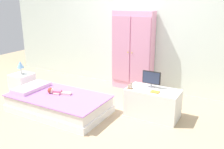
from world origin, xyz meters
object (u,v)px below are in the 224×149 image
object	(u,v)px
table_lamp	(20,65)
nightstand	(23,84)
tv_monitor	(151,78)
doll	(55,91)
bed	(59,103)
tv_stand	(153,103)
book_orange	(155,92)
wardrobe	(133,51)
rocking_horse_toy	(130,86)

from	to	relation	value
table_lamp	nightstand	bearing A→B (deg)	90.00
tv_monitor	doll	bearing A→B (deg)	-156.58
bed	tv_monitor	size ratio (longest dim) A/B	5.60
bed	tv_stand	size ratio (longest dim) A/B	1.99
doll	book_orange	size ratio (longest dim) A/B	3.18
tv_stand	tv_monitor	size ratio (longest dim) A/B	2.82
nightstand	table_lamp	bearing A→B (deg)	-90.00
wardrobe	tv_stand	bearing A→B (deg)	-51.07
table_lamp	tv_monitor	xyz separation A→B (m)	(2.32, 0.40, 0.01)
nightstand	table_lamp	size ratio (longest dim) A/B	1.65
tv_stand	rocking_horse_toy	distance (m)	0.43
nightstand	tv_monitor	bearing A→B (deg)	9.73
bed	tv_monitor	world-z (taller)	tv_monitor
bed	book_orange	bearing A→B (deg)	18.29
tv_stand	book_orange	xyz separation A→B (m)	(0.06, -0.09, 0.22)
bed	tv_stand	xyz separation A→B (m)	(1.34, 0.55, 0.08)
table_lamp	wardrobe	xyz separation A→B (m)	(1.61, 1.29, 0.18)
doll	tv_stand	distance (m)	1.53
bed	book_orange	xyz separation A→B (m)	(1.40, 0.46, 0.30)
rocking_horse_toy	book_orange	xyz separation A→B (m)	(0.37, 0.04, -0.04)
bed	table_lamp	size ratio (longest dim) A/B	6.36
rocking_horse_toy	book_orange	distance (m)	0.37
bed	rocking_horse_toy	xyz separation A→B (m)	(1.03, 0.42, 0.34)
bed	doll	xyz separation A→B (m)	(-0.09, 0.03, 0.17)
doll	table_lamp	world-z (taller)	table_lamp
tv_stand	book_orange	distance (m)	0.25
doll	rocking_horse_toy	world-z (taller)	rocking_horse_toy
table_lamp	tv_stand	distance (m)	2.44
doll	rocking_horse_toy	distance (m)	1.20
bed	nightstand	world-z (taller)	nightstand
wardrobe	rocking_horse_toy	xyz separation A→B (m)	(0.46, -1.09, -0.28)
doll	tv_monitor	xyz separation A→B (m)	(1.37, 0.59, 0.26)
wardrobe	doll	bearing A→B (deg)	-113.98
tv_monitor	rocking_horse_toy	size ratio (longest dim) A/B	2.67
tv_monitor	book_orange	xyz separation A→B (m)	(0.12, -0.16, -0.14)
bed	rocking_horse_toy	size ratio (longest dim) A/B	14.96
tv_stand	bed	bearing A→B (deg)	-157.52
nightstand	table_lamp	xyz separation A→B (m)	(0.00, -0.00, 0.37)
table_lamp	tv_stand	size ratio (longest dim) A/B	0.31
bed	nightstand	distance (m)	1.07
doll	tv_stand	world-z (taller)	tv_stand
book_orange	wardrobe	bearing A→B (deg)	128.38
table_lamp	rocking_horse_toy	distance (m)	2.09
nightstand	book_orange	size ratio (longest dim) A/B	3.29
bed	table_lamp	distance (m)	1.16
bed	doll	world-z (taller)	doll
doll	table_lamp	distance (m)	1.01
nightstand	tv_monitor	xyz separation A→B (m)	(2.32, 0.40, 0.37)
bed	book_orange	size ratio (longest dim) A/B	12.70
rocking_horse_toy	doll	bearing A→B (deg)	-160.87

